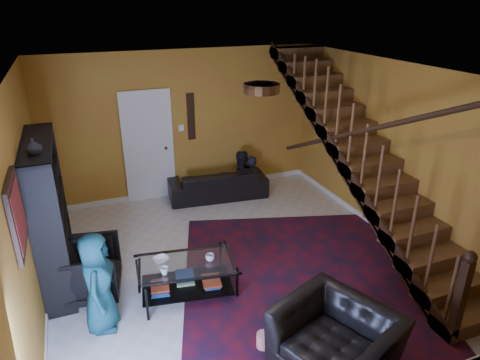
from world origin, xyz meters
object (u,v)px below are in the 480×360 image
object	(u,v)px
bookshelf	(51,216)
coffee_table	(187,276)
sofa	(218,183)
armchair_right	(336,344)
armchair_left	(88,270)

from	to	relation	value
bookshelf	coffee_table	size ratio (longest dim) A/B	1.50
sofa	coffee_table	xyz separation A→B (m)	(-1.37, -2.72, -0.01)
bookshelf	armchair_right	bearing A→B (deg)	-47.25
armchair_left	coffee_table	xyz separation A→B (m)	(1.19, -0.46, -0.10)
bookshelf	sofa	world-z (taller)	bookshelf
armchair_left	coffee_table	world-z (taller)	armchair_left
armchair_left	coffee_table	size ratio (longest dim) A/B	0.61
sofa	armchair_left	world-z (taller)	armchair_left
bookshelf	armchair_left	world-z (taller)	bookshelf
sofa	armchair_right	distance (m)	4.56
armchair_right	coffee_table	distance (m)	2.13
armchair_right	sofa	bearing A→B (deg)	153.99
sofa	armchair_right	world-z (taller)	armchair_right
armchair_right	coffee_table	size ratio (longest dim) A/B	0.86
sofa	armchair_right	bearing A→B (deg)	92.77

